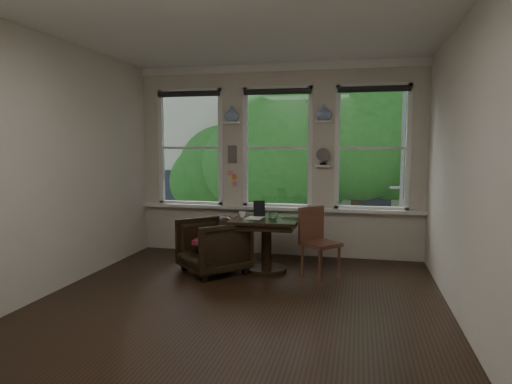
% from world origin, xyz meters
% --- Properties ---
extents(ground, '(4.50, 4.50, 0.00)m').
position_xyz_m(ground, '(0.00, 0.00, 0.00)').
color(ground, black).
rests_on(ground, ground).
extents(ceiling, '(4.50, 4.50, 0.00)m').
position_xyz_m(ceiling, '(0.00, 0.00, 3.00)').
color(ceiling, silver).
rests_on(ceiling, ground).
extents(wall_back, '(4.50, 0.00, 4.50)m').
position_xyz_m(wall_back, '(0.00, 2.25, 1.50)').
color(wall_back, beige).
rests_on(wall_back, ground).
extents(wall_front, '(4.50, 0.00, 4.50)m').
position_xyz_m(wall_front, '(0.00, -2.25, 1.50)').
color(wall_front, beige).
rests_on(wall_front, ground).
extents(wall_left, '(0.00, 4.50, 4.50)m').
position_xyz_m(wall_left, '(-2.25, 0.00, 1.50)').
color(wall_left, beige).
rests_on(wall_left, ground).
extents(wall_right, '(0.00, 4.50, 4.50)m').
position_xyz_m(wall_right, '(2.25, 0.00, 1.50)').
color(wall_right, beige).
rests_on(wall_right, ground).
extents(window_left, '(1.10, 0.12, 1.90)m').
position_xyz_m(window_left, '(-1.45, 2.25, 1.70)').
color(window_left, white).
rests_on(window_left, ground).
extents(window_center, '(1.10, 0.12, 1.90)m').
position_xyz_m(window_center, '(0.00, 2.25, 1.70)').
color(window_center, white).
rests_on(window_center, ground).
extents(window_right, '(1.10, 0.12, 1.90)m').
position_xyz_m(window_right, '(1.45, 2.25, 1.70)').
color(window_right, white).
rests_on(window_right, ground).
extents(shelf_left, '(0.26, 0.16, 0.03)m').
position_xyz_m(shelf_left, '(-0.72, 2.15, 2.10)').
color(shelf_left, white).
rests_on(shelf_left, ground).
extents(shelf_right, '(0.26, 0.16, 0.03)m').
position_xyz_m(shelf_right, '(0.72, 2.15, 2.10)').
color(shelf_right, white).
rests_on(shelf_right, ground).
extents(intercom, '(0.14, 0.06, 0.28)m').
position_xyz_m(intercom, '(-0.72, 2.18, 1.60)').
color(intercom, '#59544F').
rests_on(intercom, ground).
extents(sticky_notes, '(0.16, 0.01, 0.24)m').
position_xyz_m(sticky_notes, '(-0.72, 2.19, 1.25)').
color(sticky_notes, pink).
rests_on(sticky_notes, ground).
extents(desk_fan, '(0.20, 0.20, 0.24)m').
position_xyz_m(desk_fan, '(0.72, 2.13, 1.53)').
color(desk_fan, '#59544F').
rests_on(desk_fan, ground).
extents(vase_left, '(0.24, 0.24, 0.25)m').
position_xyz_m(vase_left, '(-0.72, 2.15, 2.24)').
color(vase_left, white).
rests_on(vase_left, shelf_left).
extents(vase_right, '(0.24, 0.24, 0.25)m').
position_xyz_m(vase_right, '(0.72, 2.15, 2.24)').
color(vase_right, white).
rests_on(vase_right, shelf_right).
extents(table, '(0.90, 0.90, 0.75)m').
position_xyz_m(table, '(0.04, 1.18, 0.38)').
color(table, black).
rests_on(table, ground).
extents(armchair_left, '(1.14, 1.14, 0.75)m').
position_xyz_m(armchair_left, '(-0.66, 0.95, 0.37)').
color(armchair_left, black).
rests_on(armchair_left, ground).
extents(cushion_red, '(0.45, 0.45, 0.06)m').
position_xyz_m(cushion_red, '(-0.66, 0.95, 0.45)').
color(cushion_red, maroon).
rests_on(cushion_red, armchair_left).
extents(side_chair_right, '(0.59, 0.59, 0.92)m').
position_xyz_m(side_chair_right, '(0.79, 1.04, 0.46)').
color(side_chair_right, '#49241A').
rests_on(side_chair_right, ground).
extents(laptop, '(0.34, 0.23, 0.03)m').
position_xyz_m(laptop, '(0.41, 1.17, 0.76)').
color(laptop, black).
rests_on(laptop, table).
extents(mug, '(0.11, 0.11, 0.08)m').
position_xyz_m(mug, '(-0.29, 1.14, 0.79)').
color(mug, white).
rests_on(mug, table).
extents(drinking_glass, '(0.15, 0.15, 0.11)m').
position_xyz_m(drinking_glass, '(0.16, 0.99, 0.80)').
color(drinking_glass, white).
rests_on(drinking_glass, table).
extents(tablet, '(0.18, 0.12, 0.22)m').
position_xyz_m(tablet, '(-0.09, 1.30, 0.86)').
color(tablet, black).
rests_on(tablet, table).
extents(papers, '(0.24, 0.31, 0.00)m').
position_xyz_m(papers, '(-0.12, 1.13, 0.75)').
color(papers, silver).
rests_on(papers, table).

